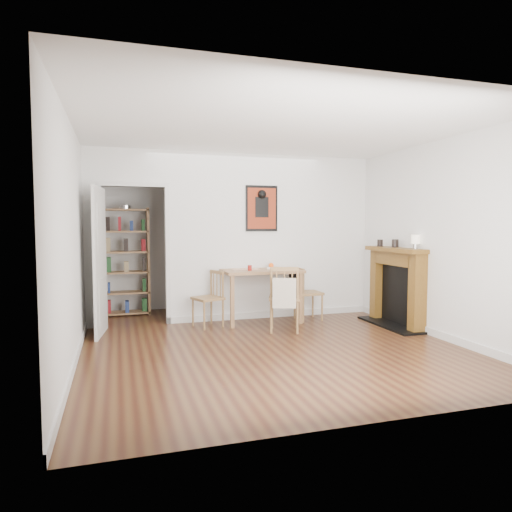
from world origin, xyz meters
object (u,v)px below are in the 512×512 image
object	(u,v)px
dining_table	(261,276)
ceramic_jar_a	(395,243)
chair_left	(208,299)
ceramic_jar_b	(380,243)
notebook	(277,268)
chair_front	(284,298)
bookshelf	(126,262)
orange_fruit	(271,265)
red_glass	(250,268)
fireplace	(397,284)
mantel_lamp	(416,240)
chair_right	(307,293)

from	to	relation	value
dining_table	ceramic_jar_a	size ratio (longest dim) A/B	10.06
chair_left	ceramic_jar_b	bearing A→B (deg)	-7.95
notebook	dining_table	bearing A→B (deg)	-175.58
dining_table	ceramic_jar_b	distance (m)	1.91
chair_left	ceramic_jar_a	bearing A→B (deg)	-13.83
ceramic_jar_b	chair_front	bearing A→B (deg)	-172.51
dining_table	bookshelf	distance (m)	2.28
bookshelf	notebook	distance (m)	2.51
ceramic_jar_b	orange_fruit	bearing A→B (deg)	157.55
red_glass	notebook	bearing A→B (deg)	16.43
ceramic_jar_a	bookshelf	bearing A→B (deg)	152.98
orange_fruit	notebook	bearing A→B (deg)	-63.33
red_glass	ceramic_jar_b	size ratio (longest dim) A/B	0.75
bookshelf	orange_fruit	world-z (taller)	bookshelf
fireplace	ceramic_jar_a	bearing A→B (deg)	97.37
chair_left	chair_front	bearing A→B (deg)	-30.83
orange_fruit	ceramic_jar_a	size ratio (longest dim) A/B	0.68
orange_fruit	mantel_lamp	xyz separation A→B (m)	(1.65, -1.38, 0.43)
bookshelf	mantel_lamp	distance (m)	4.53
notebook	mantel_lamp	xyz separation A→B (m)	(1.59, -1.26, 0.46)
notebook	mantel_lamp	distance (m)	2.08
chair_left	ceramic_jar_b	size ratio (longest dim) A/B	7.70
mantel_lamp	bookshelf	bearing A→B (deg)	148.12
fireplace	notebook	world-z (taller)	fireplace
chair_front	ceramic_jar_a	bearing A→B (deg)	-2.68
dining_table	chair_right	distance (m)	0.79
mantel_lamp	chair_front	bearing A→B (deg)	163.26
dining_table	orange_fruit	xyz separation A→B (m)	(0.22, 0.15, 0.14)
chair_front	mantel_lamp	world-z (taller)	mantel_lamp
orange_fruit	ceramic_jar_a	world-z (taller)	ceramic_jar_a
bookshelf	mantel_lamp	xyz separation A→B (m)	(3.83, -2.39, 0.41)
fireplace	ceramic_jar_a	size ratio (longest dim) A/B	10.57
bookshelf	red_glass	size ratio (longest dim) A/B	22.09
ceramic_jar_b	chair_right	bearing A→B (deg)	159.07
notebook	mantel_lamp	bearing A→B (deg)	-38.41
red_glass	mantel_lamp	world-z (taller)	mantel_lamp
chair_right	fireplace	size ratio (longest dim) A/B	0.66
chair_front	fireplace	world-z (taller)	fireplace
fireplace	orange_fruit	size ratio (longest dim) A/B	15.54
chair_right	bookshelf	distance (m)	3.01
fireplace	mantel_lamp	size ratio (longest dim) A/B	6.39
chair_right	bookshelf	world-z (taller)	bookshelf
chair_left	bookshelf	world-z (taller)	bookshelf
red_glass	notebook	distance (m)	0.51
ceramic_jar_a	chair_left	bearing A→B (deg)	166.17
orange_fruit	ceramic_jar_b	bearing A→B (deg)	-22.45
dining_table	chair_front	xyz separation A→B (m)	(0.12, -0.71, -0.24)
fireplace	mantel_lamp	bearing A→B (deg)	-86.90
orange_fruit	mantel_lamp	bearing A→B (deg)	-39.96
ceramic_jar_a	chair_right	bearing A→B (deg)	147.93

